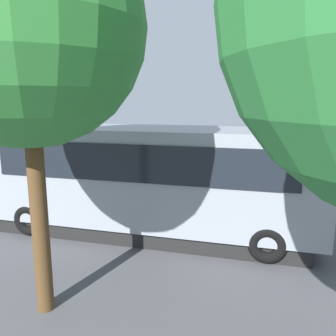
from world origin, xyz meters
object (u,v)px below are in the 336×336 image
Objects in this scene: tour_bus at (149,181)px; spectator_left at (181,182)px; spectator_far_left at (210,181)px; stunt_motorcycle at (149,166)px; traffic_cone at (196,179)px; parked_motorcycle_silver at (110,195)px; tree_left at (23,7)px; spectator_centre at (153,179)px; spectator_right at (130,177)px.

tour_bus is 5.68× the size of spectator_left.
spectator_far_left is 0.85× the size of stunt_motorcycle.
stunt_motorcycle is at bearing -21.95° from traffic_cone.
parked_motorcycle_silver is at bearing 11.39° from spectator_far_left.
traffic_cone is (-2.63, 1.06, -0.31)m from stunt_motorcycle.
spectator_left is 8.27m from tree_left.
parked_motorcycle_silver is (1.59, 0.48, -0.59)m from spectator_centre.
tree_left is (1.44, 6.77, 4.52)m from spectator_left.
spectator_right reaches higher than spectator_far_left.
spectator_far_left is 0.99× the size of spectator_left.
spectator_left is 5.49m from stunt_motorcycle.
spectator_far_left is at bearing -172.83° from spectator_centre.
spectator_right reaches higher than traffic_cone.
spectator_left is 0.85× the size of stunt_motorcycle.
spectator_left is 0.98× the size of spectator_centre.
tour_bus is 15.84× the size of traffic_cone.
tree_left is (2.48, 7.22, 4.53)m from spectator_far_left.
tree_left reaches higher than spectator_left.
traffic_cone is (-0.55, -6.31, -1.34)m from tour_bus.
spectator_centre is (2.15, 0.27, 0.04)m from spectator_far_left.
stunt_motorcycle is at bearing -84.44° from tree_left.
spectator_left is (1.04, 0.45, 0.01)m from spectator_far_left.
spectator_far_left is 8.88m from tree_left.
parked_motorcycle_silver is 3.24× the size of traffic_cone.
spectator_right is at bearing -7.31° from spectator_centre.
parked_motorcycle_silver is at bearing -78.97° from tree_left.
spectator_right is 0.23× the size of tree_left.
spectator_far_left is at bearing 106.54° from traffic_cone.
tree_left is at bearing 77.48° from tour_bus.
tree_left reaches higher than stunt_motorcycle.
tour_bus is at bearing 78.89° from spectator_left.
spectator_centre is 1.76m from parked_motorcycle_silver.
spectator_left is at bearing 117.98° from stunt_motorcycle.
spectator_left reaches higher than traffic_cone.
parked_motorcycle_silver is 4.92m from traffic_cone.
tour_bus is 1.25× the size of tree_left.
spectator_far_left is 5.69m from stunt_motorcycle.
spectator_centre is 0.23× the size of tree_left.
tour_bus is at bearing 62.71° from spectator_far_left.
spectator_left reaches higher than stunt_motorcycle.
tree_left reaches higher than spectator_right.
tree_left reaches higher than tour_bus.
tour_bus is 3.34m from parked_motorcycle_silver.
traffic_cone is at bearing -73.46° from spectator_far_left.
stunt_motorcycle is at bearing -91.46° from parked_motorcycle_silver.
tour_bus is 5.85m from tree_left.
tree_left is at bearing 101.03° from parked_motorcycle_silver.
spectator_far_left is at bearing -156.45° from spectator_left.
tour_bus is 2.84m from spectator_centre.
tree_left is (-1.26, 6.47, 5.09)m from parked_motorcycle_silver.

